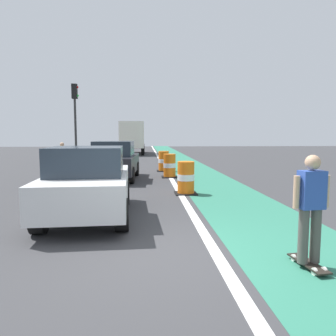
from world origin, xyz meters
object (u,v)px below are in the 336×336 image
traffic_barrel_mid (170,166)px  delivery_truck_down_block (133,136)px  pedestrian_crossing (62,158)px  traffic_barrel_front (186,178)px  parked_sedan_second (115,161)px  parked_sedan_nearest (88,183)px  traffic_light_corner (75,110)px  skateboarder_on_lane (311,208)px  traffic_barrel_back (164,161)px

traffic_barrel_mid → delivery_truck_down_block: delivery_truck_down_block is taller
traffic_barrel_mid → pedestrian_crossing: size_ratio=0.68×
traffic_barrel_front → pedestrian_crossing: 7.73m
parked_sedan_second → parked_sedan_nearest: bearing=-90.1°
parked_sedan_nearest → delivery_truck_down_block: delivery_truck_down_block is taller
traffic_light_corner → pedestrian_crossing: 5.24m
delivery_truck_down_block → traffic_barrel_front: bearing=-83.5°
skateboarder_on_lane → traffic_barrel_back: size_ratio=1.55×
parked_sedan_nearest → traffic_barrel_front: (2.71, 2.90, -0.30)m
parked_sedan_second → traffic_barrel_mid: (2.48, 0.57, -0.30)m
traffic_barrel_mid → traffic_barrel_back: 2.59m
traffic_barrel_front → traffic_barrel_back: 6.88m
traffic_barrel_back → delivery_truck_down_block: (-2.26, 16.08, 1.31)m
pedestrian_crossing → traffic_barrel_mid: bearing=-13.3°
parked_sedan_second → traffic_barrel_mid: size_ratio=3.84×
parked_sedan_nearest → traffic_barrel_back: parked_sedan_nearest is taller
parked_sedan_nearest → traffic_light_corner: 13.53m
traffic_barrel_mid → delivery_truck_down_block: size_ratio=0.14×
parked_sedan_nearest → traffic_barrel_mid: parked_sedan_nearest is taller
skateboarder_on_lane → pedestrian_crossing: size_ratio=1.05×
parked_sedan_nearest → traffic_light_corner: (-2.97, 12.93, 2.67)m
traffic_light_corner → skateboarder_on_lane: bearing=-67.4°
parked_sedan_nearest → delivery_truck_down_block: 25.87m
traffic_barrel_mid → traffic_light_corner: bearing=133.5°
pedestrian_crossing → parked_sedan_nearest: bearing=-72.2°
parked_sedan_second → pedestrian_crossing: 3.25m
traffic_barrel_front → traffic_barrel_mid: 4.28m
parked_sedan_nearest → traffic_barrel_back: bearing=76.4°
parked_sedan_nearest → delivery_truck_down_block: size_ratio=0.55×
parked_sedan_second → pedestrian_crossing: bearing=146.4°
parked_sedan_nearest → parked_sedan_second: size_ratio=1.00×
parked_sedan_nearest → traffic_barrel_mid: (2.49, 7.18, -0.30)m
traffic_barrel_mid → skateboarder_on_lane: bearing=-82.9°
skateboarder_on_lane → pedestrian_crossing: (-6.48, 11.64, -0.05)m
parked_sedan_second → delivery_truck_down_block: size_ratio=0.55×
skateboarder_on_lane → parked_sedan_second: parked_sedan_second is taller
traffic_barrel_back → traffic_barrel_mid: bearing=-87.1°
traffic_barrel_mid → traffic_barrel_back: bearing=92.9°
traffic_barrel_back → pedestrian_crossing: size_ratio=0.68×
skateboarder_on_lane → traffic_barrel_front: skateboarder_on_lane is taller
skateboarder_on_lane → traffic_barrel_back: bearing=96.2°
parked_sedan_nearest → traffic_barrel_front: parked_sedan_nearest is taller
parked_sedan_nearest → parked_sedan_second: same height
parked_sedan_second → traffic_light_corner: bearing=115.2°
parked_sedan_nearest → parked_sedan_second: bearing=89.9°
traffic_barrel_back → delivery_truck_down_block: size_ratio=0.14×
delivery_truck_down_block → traffic_light_corner: 13.38m
traffic_barrel_back → traffic_light_corner: (-5.32, 3.17, 2.97)m
parked_sedan_second → traffic_barrel_back: size_ratio=3.84×
traffic_barrel_front → skateboarder_on_lane: bearing=-80.1°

